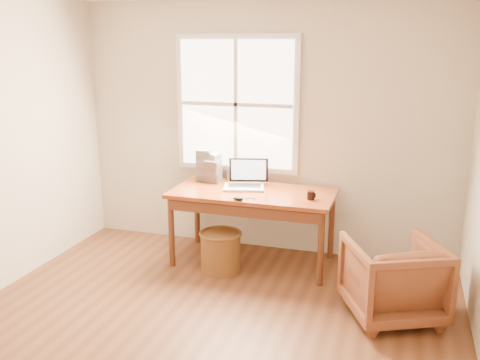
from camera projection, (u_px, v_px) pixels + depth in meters
The scene contains 11 objects.
room_shell at pixel (184, 172), 3.62m from camera, with size 4.04×4.54×2.64m.
desk at pixel (253, 193), 5.28m from camera, with size 1.60×0.80×0.04m, color brown.
armchair at pixel (393, 279), 4.29m from camera, with size 0.70×0.72×0.66m, color brown.
wicker_stool at pixel (221, 252), 5.20m from camera, with size 0.39×0.39×0.39m, color brown.
laptop at pixel (244, 174), 5.32m from camera, with size 0.39×0.41×0.29m, color silver, non-canonical shape.
mouse at pixel (238, 198), 4.96m from camera, with size 0.11×0.06×0.04m, color black.
coffee_mug at pixel (311, 195), 4.98m from camera, with size 0.07×0.07×0.08m, color black.
cd_stack_a at pixel (213, 167), 5.64m from camera, with size 0.15×0.13×0.29m, color #B4BBC0.
cd_stack_b at pixel (213, 171), 5.58m from camera, with size 0.15×0.13×0.23m, color #292A2E.
cd_stack_c at pixel (204, 165), 5.64m from camera, with size 0.15×0.13×0.33m, color #92909C.
cd_stack_d at pixel (234, 173), 5.68m from camera, with size 0.13×0.11×0.16m, color #AFB5BB.
Camera 1 is at (1.39, -3.09, 2.18)m, focal length 40.00 mm.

